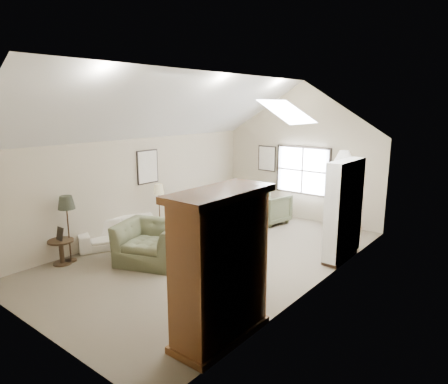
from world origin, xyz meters
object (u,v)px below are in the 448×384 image
Objects in this scene: coffee_table at (244,234)px; side_table at (62,252)px; sofa at (123,232)px; side_chair at (348,213)px; armchair_far at (270,208)px; armoire at (221,267)px; armchair_near at (151,243)px.

side_table is at bearing -122.85° from coffee_table.
sofa is at bearing 90.00° from side_table.
armchair_far is at bearing 177.62° from side_chair.
armchair_near is at bearing 156.57° from armoire.
armchair_near is (-2.98, 1.29, -0.67)m from armoire.
armchair_near is 2.38m from coffee_table.
armoire is 4.73m from sofa.
sofa is 1.59× the size of armchair_near.
armoire is 4.13× the size of side_table.
side_table is (-2.26, -3.49, 0.02)m from coffee_table.
armchair_near is 1.37× the size of side_chair.
armchair_far reaches higher than coffee_table.
armoire is 1.65× the size of armchair_near.
coffee_table is 1.79× the size of side_table.
side_table is (-1.81, -5.38, -0.16)m from armchair_far.
coffee_table is at bearing -25.14° from sofa.
sofa is 3.99× the size of side_table.
armchair_near is at bearing -78.18° from sofa.
armchair_near is (1.40, -0.32, 0.12)m from sofa.
side_chair is at bearing -150.09° from armchair_far.
side_chair is at bearing 58.81° from coffee_table.
coffee_table is at bearing 121.20° from armoire.
coffee_table is (0.44, -1.89, -0.19)m from armchair_far.
coffee_table is (2.26, 1.89, -0.07)m from sofa.
side_table is 0.55× the size of side_chair.
coffee_table is (0.85, 2.22, -0.19)m from armchair_near.
coffee_table is 3.04m from side_chair.
side_table is at bearing -143.78° from side_chair.
side_table is 7.19m from side_chair.
coffee_table is (-2.12, 3.51, -0.86)m from armoire.
side_chair is (-0.56, 6.10, -0.61)m from armoire.
side_chair reaches higher than sofa.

